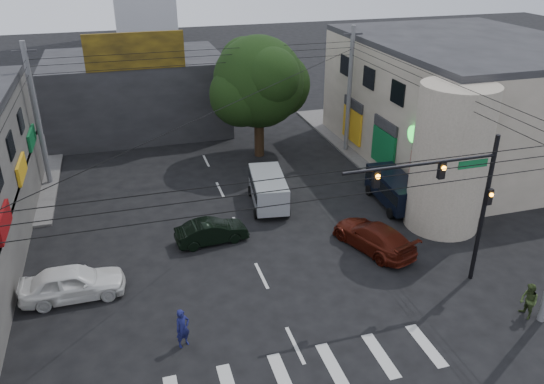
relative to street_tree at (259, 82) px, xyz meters
name	(u,v)px	position (x,y,z in m)	size (l,w,h in m)	color
ground	(273,300)	(-4.00, -17.00, -5.47)	(160.00, 160.00, 0.00)	black
sidewalk_far_right	(419,132)	(14.00, 1.00, -5.40)	(16.00, 16.00, 0.15)	#514F4C
building_right	(463,102)	(14.00, -4.00, -1.47)	(14.00, 18.00, 8.00)	gray
corner_column	(450,159)	(7.00, -13.00, -1.47)	(4.00, 4.00, 8.00)	gray
building_far	(137,93)	(-8.00, 9.00, -2.47)	(14.00, 10.00, 6.00)	#232326
billboard	(135,51)	(-8.00, 4.10, 1.83)	(7.00, 0.30, 2.60)	olive
street_tree	(259,82)	(0.00, 0.00, 0.00)	(6.40, 6.40, 8.70)	black
traffic_gantry	(455,191)	(3.82, -18.00, -0.64)	(7.10, 0.35, 7.20)	black
utility_pole_far_left	(37,117)	(-14.50, -1.00, -0.87)	(0.32, 0.32, 9.20)	#59595B
utility_pole_far_right	(349,91)	(6.50, -1.00, -0.87)	(0.32, 0.32, 9.20)	#59595B
dark_sedan	(212,232)	(-5.69, -11.23, -4.85)	(3.89, 1.65, 1.25)	black
white_compact	(73,282)	(-12.50, -14.17, -4.70)	(4.52, 1.83, 1.54)	white
maroon_sedan	(373,236)	(2.21, -14.25, -4.77)	(3.43, 5.26, 1.42)	#4A130A
silver_minivan	(268,191)	(-1.64, -8.02, -4.52)	(2.45, 4.64, 1.90)	#B4B8BD
navy_van	(394,191)	(5.61, -10.06, -4.55)	(1.98, 4.69, 1.84)	black
traffic_officer	(183,328)	(-8.23, -18.72, -4.63)	(0.73, 0.63, 1.69)	#16184D
pedestrian_olive	(529,301)	(6.00, -21.13, -4.65)	(0.67, 0.83, 1.64)	#32431F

